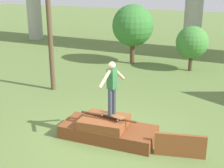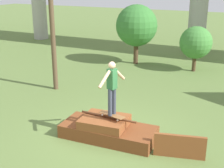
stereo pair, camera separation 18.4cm
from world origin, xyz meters
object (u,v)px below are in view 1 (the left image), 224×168
at_px(skater, 112,85).
at_px(tree_behind_right, 192,42).
at_px(skateboard, 112,115).
at_px(tree_behind_left, 133,26).

distance_m(skater, tree_behind_right, 8.36).
height_order(skateboard, tree_behind_left, tree_behind_left).
bearing_deg(tree_behind_right, skateboard, -94.26).
xyz_separation_m(tree_behind_left, tree_behind_right, (3.25, -0.12, -0.63)).
relative_size(skater, tree_behind_right, 0.68).
xyz_separation_m(skateboard, tree_behind_right, (0.62, 8.34, 0.68)).
bearing_deg(skateboard, skater, 14.04).
bearing_deg(skateboard, tree_behind_right, 85.74).
height_order(tree_behind_left, tree_behind_right, tree_behind_left).
bearing_deg(tree_behind_left, tree_behind_right, -2.16).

